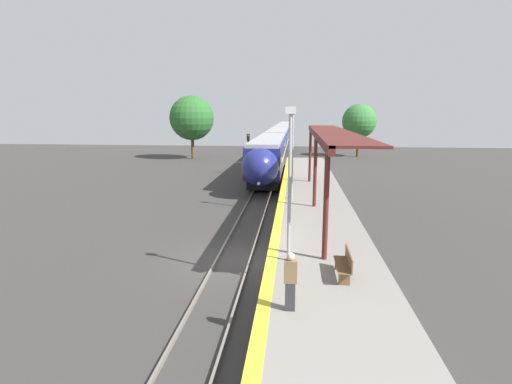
{
  "coord_description": "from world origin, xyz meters",
  "views": [
    {
      "loc": [
        2.6,
        -16.37,
        6.39
      ],
      "look_at": [
        0.56,
        4.29,
        2.22
      ],
      "focal_mm": 28.0,
      "sensor_mm": 36.0,
      "label": 1
    }
  ],
  "objects_px": {
    "train": "(280,137)",
    "platform_bench": "(345,264)",
    "person_waiting": "(290,281)",
    "lamppost_near": "(290,176)",
    "lamppost_mid": "(292,148)",
    "railway_signal": "(248,150)"
  },
  "relations": [
    {
      "from": "railway_signal",
      "to": "lamppost_mid",
      "type": "relative_size",
      "value": 0.76
    },
    {
      "from": "platform_bench",
      "to": "person_waiting",
      "type": "bearing_deg",
      "value": -126.28
    },
    {
      "from": "train",
      "to": "person_waiting",
      "type": "distance_m",
      "value": 57.52
    },
    {
      "from": "train",
      "to": "platform_bench",
      "type": "height_order",
      "value": "train"
    },
    {
      "from": "train",
      "to": "platform_bench",
      "type": "xyz_separation_m",
      "value": [
        4.31,
        -55.05,
        -0.79
      ]
    },
    {
      "from": "railway_signal",
      "to": "lamppost_near",
      "type": "bearing_deg",
      "value": -80.11
    },
    {
      "from": "train",
      "to": "platform_bench",
      "type": "bearing_deg",
      "value": -85.52
    },
    {
      "from": "platform_bench",
      "to": "lamppost_mid",
      "type": "distance_m",
      "value": 12.67
    },
    {
      "from": "railway_signal",
      "to": "lamppost_near",
      "type": "xyz_separation_m",
      "value": [
        4.63,
        -26.55,
        1.59
      ]
    },
    {
      "from": "platform_bench",
      "to": "lamppost_near",
      "type": "height_order",
      "value": "lamppost_near"
    },
    {
      "from": "railway_signal",
      "to": "lamppost_mid",
      "type": "height_order",
      "value": "lamppost_mid"
    },
    {
      "from": "platform_bench",
      "to": "lamppost_near",
      "type": "xyz_separation_m",
      "value": [
        -1.89,
        1.37,
        2.71
      ]
    },
    {
      "from": "platform_bench",
      "to": "railway_signal",
      "type": "bearing_deg",
      "value": 103.15
    },
    {
      "from": "person_waiting",
      "to": "lamppost_near",
      "type": "relative_size",
      "value": 0.3
    },
    {
      "from": "person_waiting",
      "to": "railway_signal",
      "type": "distance_m",
      "value": 30.72
    },
    {
      "from": "train",
      "to": "lamppost_near",
      "type": "relative_size",
      "value": 14.27
    },
    {
      "from": "person_waiting",
      "to": "lamppost_mid",
      "type": "height_order",
      "value": "lamppost_mid"
    },
    {
      "from": "train",
      "to": "platform_bench",
      "type": "distance_m",
      "value": 55.22
    },
    {
      "from": "person_waiting",
      "to": "lamppost_mid",
      "type": "xyz_separation_m",
      "value": [
        -0.12,
        14.65,
        2.31
      ]
    },
    {
      "from": "lamppost_near",
      "to": "lamppost_mid",
      "type": "bearing_deg",
      "value": 90.0
    },
    {
      "from": "platform_bench",
      "to": "person_waiting",
      "type": "xyz_separation_m",
      "value": [
        -1.78,
        -2.42,
        0.39
      ]
    },
    {
      "from": "train",
      "to": "lamppost_mid",
      "type": "bearing_deg",
      "value": -86.77
    }
  ]
}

